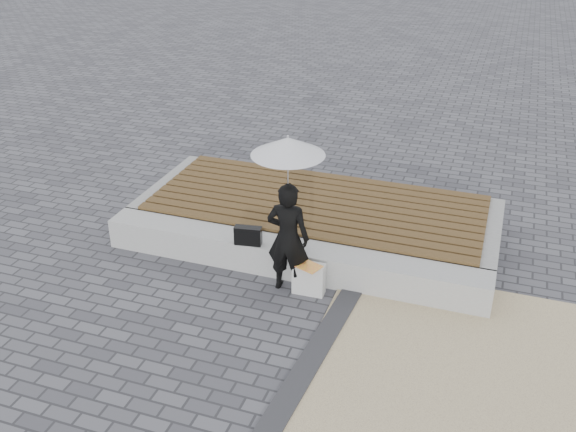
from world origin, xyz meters
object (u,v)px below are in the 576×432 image
object	(u,v)px
woman	(288,238)
parasol	(288,146)
seating_ledge	(289,258)
canvas_tote	(309,279)
handbag	(248,236)

from	to	relation	value
woman	parasol	distance (m)	1.16
seating_ledge	canvas_tote	world-z (taller)	canvas_tote
canvas_tote	parasol	bearing A→B (deg)	175.26
seating_ledge	canvas_tote	bearing A→B (deg)	-45.14
parasol	canvas_tote	distance (m)	1.69
handbag	canvas_tote	bearing A→B (deg)	-23.19
handbag	canvas_tote	distance (m)	0.95
woman	handbag	bearing A→B (deg)	-20.66
seating_ledge	handbag	bearing A→B (deg)	-161.38
seating_ledge	parasol	distance (m)	1.71
woman	handbag	distance (m)	0.66
handbag	canvas_tote	xyz separation A→B (m)	(0.87, -0.22, -0.32)
parasol	canvas_tote	bearing A→B (deg)	-3.11
seating_ledge	parasol	xyz separation A→B (m)	(0.11, -0.37, 1.67)
seating_ledge	parasol	world-z (taller)	parasol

